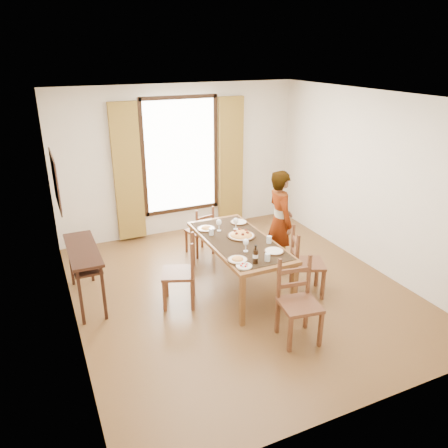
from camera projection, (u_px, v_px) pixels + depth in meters
name	position (u px, v px, depth m)	size (l,w,h in m)	color
ground	(239.00, 290.00, 6.32)	(5.00, 5.00, 0.00)	#503019
room_shell	(236.00, 185.00, 5.85)	(4.60, 5.10, 2.74)	beige
console_table	(83.00, 256.00, 5.80)	(0.38, 1.20, 0.80)	black
dining_table	(239.00, 244.00, 6.14)	(0.87, 1.87, 0.76)	brown
chair_west	(181.00, 274.00, 5.83)	(0.56, 0.56, 0.97)	brown
chair_north	(200.00, 232.00, 7.29)	(0.45, 0.45, 0.85)	brown
chair_south	(298.00, 304.00, 5.11)	(0.51, 0.51, 1.00)	brown
chair_east	(305.00, 264.00, 6.08)	(0.57, 0.57, 0.98)	brown
man	(280.00, 221.00, 6.64)	(0.45, 0.62, 1.60)	gray
plate_sw	(238.00, 259.00, 5.51)	(0.27, 0.27, 0.05)	silver
plate_se	(274.00, 250.00, 5.74)	(0.27, 0.27, 0.05)	silver
plate_nw	(206.00, 228.00, 6.46)	(0.27, 0.27, 0.05)	silver
plate_ne	(239.00, 221.00, 6.70)	(0.27, 0.27, 0.05)	silver
pasta_platter	(241.00, 234.00, 6.19)	(0.40, 0.40, 0.10)	#B05916
caprese_plate	(244.00, 265.00, 5.35)	(0.20, 0.20, 0.04)	silver
wine_glass_a	(246.00, 245.00, 5.73)	(0.08, 0.08, 0.18)	white
wine_glass_b	(236.00, 223.00, 6.44)	(0.08, 0.08, 0.18)	white
wine_glass_c	(219.00, 225.00, 6.38)	(0.08, 0.08, 0.18)	white
tumbler_a	(269.00, 240.00, 6.00)	(0.07, 0.07, 0.10)	silver
tumbler_b	(211.00, 232.00, 6.26)	(0.07, 0.07, 0.10)	silver
tumbler_c	(268.00, 257.00, 5.49)	(0.07, 0.07, 0.10)	silver
wine_bottle	(255.00, 254.00, 5.41)	(0.07, 0.07, 0.25)	black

